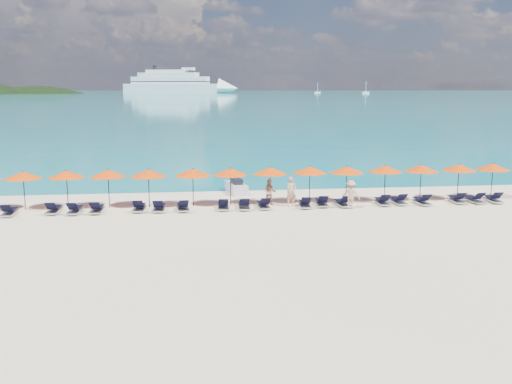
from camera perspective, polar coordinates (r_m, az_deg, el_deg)
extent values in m
plane|color=beige|center=(28.98, 0.72, -3.41)|extent=(1400.00, 1400.00, 0.00)
cube|color=#1FA9B2|center=(687.93, -6.73, 9.86)|extent=(1600.00, 1300.00, 0.01)
ellipsoid|color=black|center=(607.25, -20.97, 5.86)|extent=(162.00, 126.00, 85.50)
cube|color=white|center=(647.83, -8.39, 10.21)|extent=(108.18, 52.96, 9.78)
cone|color=white|center=(628.71, -2.77, 10.31)|extent=(27.27, 27.27, 21.52)
cube|color=white|center=(648.54, -8.58, 10.99)|extent=(86.86, 43.29, 7.82)
cube|color=white|center=(649.30, -8.76, 11.50)|extent=(67.89, 35.24, 4.89)
cube|color=white|center=(650.07, -8.93, 11.84)|extent=(46.56, 25.58, 3.42)
cube|color=black|center=(648.52, -8.58, 10.86)|extent=(87.94, 43.82, 0.88)
cube|color=black|center=(648.56, -8.58, 11.16)|extent=(85.78, 42.76, 0.88)
cylinder|color=black|center=(655.02, -10.07, 12.14)|extent=(4.30, 4.30, 5.38)
cube|color=white|center=(615.88, 6.17, 9.88)|extent=(6.15, 2.05, 1.64)
cylinder|color=white|center=(615.85, 6.18, 10.37)|extent=(0.37, 0.37, 10.25)
cube|color=white|center=(585.66, 10.92, 9.73)|extent=(6.80, 2.27, 1.81)
cylinder|color=white|center=(585.63, 10.94, 10.31)|extent=(0.41, 0.41, 11.33)
cube|color=silver|center=(37.95, -1.99, 0.43)|extent=(1.38, 2.77, 0.61)
cube|color=black|center=(37.66, -1.91, 1.03)|extent=(0.71, 1.18, 0.39)
cylinder|color=black|center=(38.49, -2.23, 1.49)|extent=(0.61, 0.16, 0.07)
imported|color=tan|center=(33.48, 3.55, 0.02)|extent=(0.74, 0.59, 1.78)
imported|color=tan|center=(33.91, 1.40, -0.02)|extent=(0.83, 0.58, 1.55)
imported|color=tan|center=(33.29, 9.46, -0.26)|extent=(1.19, 0.87, 1.67)
cylinder|color=black|center=(35.09, -22.17, 0.09)|extent=(0.05, 0.05, 2.20)
cone|color=#DF4205|center=(34.94, -22.28, 1.58)|extent=(2.10, 2.10, 0.42)
sphere|color=black|center=(34.91, -22.30, 1.93)|extent=(0.08, 0.08, 0.08)
cylinder|color=black|center=(34.62, -18.36, 0.21)|extent=(0.05, 0.05, 2.20)
cone|color=#DF4205|center=(34.47, -18.44, 1.71)|extent=(2.10, 2.10, 0.42)
sphere|color=black|center=(34.44, -18.47, 2.07)|extent=(0.08, 0.08, 0.08)
cylinder|color=black|center=(34.26, -14.52, 0.30)|extent=(0.05, 0.05, 2.20)
cone|color=#DF4205|center=(34.11, -14.59, 1.82)|extent=(2.10, 2.10, 0.42)
sphere|color=black|center=(34.08, -14.60, 2.19)|extent=(0.08, 0.08, 0.08)
cylinder|color=black|center=(33.85, -10.66, 0.34)|extent=(0.05, 0.05, 2.20)
cone|color=#DF4205|center=(33.70, -10.72, 1.88)|extent=(2.10, 2.10, 0.42)
sphere|color=black|center=(33.67, -10.73, 2.25)|extent=(0.08, 0.08, 0.08)
cylinder|color=black|center=(33.74, -6.31, 0.42)|extent=(0.05, 0.05, 2.20)
cone|color=#DF4205|center=(33.59, -6.34, 1.97)|extent=(2.10, 2.10, 0.42)
sphere|color=black|center=(33.56, -6.35, 2.34)|extent=(0.08, 0.08, 0.08)
cylinder|color=black|center=(33.81, -2.57, 0.50)|extent=(0.05, 0.05, 2.20)
cone|color=#DF4205|center=(33.67, -2.58, 2.04)|extent=(2.10, 2.10, 0.42)
sphere|color=black|center=(33.64, -2.58, 2.41)|extent=(0.08, 0.08, 0.08)
cylinder|color=black|center=(34.23, 1.41, 0.63)|extent=(0.05, 0.05, 2.20)
cone|color=#DF4205|center=(34.08, 1.42, 2.15)|extent=(2.10, 2.10, 0.42)
sphere|color=black|center=(34.05, 1.42, 2.52)|extent=(0.08, 0.08, 0.08)
cylinder|color=black|center=(34.71, 5.38, 0.72)|extent=(0.05, 0.05, 2.20)
cone|color=#DF4205|center=(34.56, 5.41, 2.23)|extent=(2.10, 2.10, 0.42)
sphere|color=black|center=(34.53, 5.41, 2.59)|extent=(0.08, 0.08, 0.08)
cylinder|color=black|center=(35.05, 9.01, 0.74)|extent=(0.05, 0.05, 2.20)
cone|color=#DF4205|center=(34.90, 9.06, 2.22)|extent=(2.10, 2.10, 0.42)
sphere|color=black|center=(34.87, 9.07, 2.58)|extent=(0.08, 0.08, 0.08)
cylinder|color=black|center=(35.92, 12.76, 0.84)|extent=(0.05, 0.05, 2.20)
cone|color=#DF4205|center=(35.79, 12.82, 2.29)|extent=(2.10, 2.10, 0.42)
sphere|color=black|center=(35.76, 12.83, 2.64)|extent=(0.08, 0.08, 0.08)
cylinder|color=black|center=(36.66, 16.13, 0.88)|extent=(0.05, 0.05, 2.20)
cone|color=#DF4205|center=(36.52, 16.20, 2.30)|extent=(2.10, 2.10, 0.42)
sphere|color=black|center=(36.49, 16.22, 2.64)|extent=(0.08, 0.08, 0.08)
cylinder|color=black|center=(37.74, 19.56, 0.95)|extent=(0.05, 0.05, 2.20)
cone|color=#DF4205|center=(37.61, 19.64, 2.33)|extent=(2.10, 2.10, 0.42)
sphere|color=black|center=(37.58, 19.66, 2.66)|extent=(0.08, 0.08, 0.08)
cylinder|color=black|center=(38.84, 22.52, 1.01)|extent=(0.05, 0.05, 2.20)
cone|color=#DF4205|center=(38.72, 22.62, 2.35)|extent=(2.10, 2.10, 0.42)
sphere|color=black|center=(38.69, 22.64, 2.67)|extent=(0.08, 0.08, 0.08)
cube|color=silver|center=(34.08, -23.44, -1.94)|extent=(0.67, 1.72, 0.06)
cube|color=black|center=(34.28, -23.36, -1.59)|extent=(0.58, 1.12, 0.04)
cube|color=black|center=(33.48, -23.73, -1.45)|extent=(0.57, 0.55, 0.43)
cube|color=silver|center=(33.77, -19.57, -1.78)|extent=(0.68, 1.72, 0.06)
cube|color=black|center=(33.97, -19.48, -1.42)|extent=(0.59, 1.12, 0.04)
cube|color=black|center=(33.17, -19.85, -1.29)|extent=(0.57, 0.56, 0.43)
cube|color=silver|center=(33.34, -17.66, -1.82)|extent=(0.70, 1.73, 0.06)
cube|color=black|center=(33.54, -17.58, -1.46)|extent=(0.60, 1.13, 0.04)
cube|color=black|center=(32.73, -17.92, -1.32)|extent=(0.58, 0.56, 0.43)
cube|color=silver|center=(33.16, -15.61, -1.77)|extent=(0.69, 1.73, 0.06)
cube|color=black|center=(33.37, -15.54, -1.41)|extent=(0.60, 1.12, 0.04)
cube|color=black|center=(32.55, -15.83, -1.27)|extent=(0.57, 0.56, 0.43)
cube|color=silver|center=(33.04, -11.57, -1.64)|extent=(0.71, 1.73, 0.06)
cube|color=black|center=(33.25, -11.53, -1.28)|extent=(0.61, 1.13, 0.04)
cube|color=black|center=(32.43, -11.73, -1.13)|extent=(0.58, 0.57, 0.43)
cube|color=silver|center=(32.79, -9.65, -1.66)|extent=(0.73, 1.74, 0.06)
cube|color=black|center=(33.00, -9.61, -1.30)|extent=(0.62, 1.13, 0.04)
cube|color=black|center=(32.18, -9.78, -1.16)|extent=(0.58, 0.57, 0.43)
cube|color=silver|center=(32.73, -7.33, -1.62)|extent=(0.79, 1.75, 0.06)
cube|color=black|center=(32.94, -7.38, -1.26)|extent=(0.66, 1.15, 0.04)
cube|color=black|center=(32.11, -7.25, -1.11)|extent=(0.60, 0.59, 0.43)
cube|color=silver|center=(32.85, -3.30, -1.51)|extent=(0.69, 1.72, 0.06)
cube|color=black|center=(33.07, -3.31, -1.15)|extent=(0.59, 1.12, 0.04)
cube|color=black|center=(32.23, -3.28, -1.00)|extent=(0.57, 0.56, 0.43)
cube|color=silver|center=(32.87, -1.20, -1.49)|extent=(0.71, 1.73, 0.06)
cube|color=black|center=(33.08, -1.22, -1.13)|extent=(0.61, 1.13, 0.04)
cube|color=black|center=(32.25, -1.16, -0.98)|extent=(0.58, 0.56, 0.43)
cube|color=silver|center=(33.09, 0.74, -1.41)|extent=(0.70, 1.73, 0.06)
cube|color=black|center=(33.30, 0.66, -1.05)|extent=(0.60, 1.13, 0.04)
cube|color=black|center=(32.48, 0.92, -0.90)|extent=(0.58, 0.56, 0.43)
cube|color=silver|center=(33.46, 4.90, -1.31)|extent=(0.77, 1.75, 0.06)
cube|color=black|center=(33.67, 4.85, -0.96)|extent=(0.64, 1.14, 0.04)
cube|color=black|center=(32.84, 5.02, -0.81)|extent=(0.59, 0.58, 0.43)
cube|color=silver|center=(33.93, 6.57, -1.18)|extent=(0.74, 1.74, 0.06)
cube|color=black|center=(34.14, 6.51, -0.83)|extent=(0.63, 1.14, 0.04)
cube|color=black|center=(33.32, 6.74, -0.68)|extent=(0.59, 0.57, 0.43)
cube|color=silver|center=(34.03, 8.62, -1.19)|extent=(0.78, 1.75, 0.06)
cube|color=black|center=(34.23, 8.48, -0.85)|extent=(0.65, 1.15, 0.04)
cube|color=black|center=(33.45, 8.97, -0.69)|extent=(0.60, 0.59, 0.43)
cube|color=silver|center=(34.90, 12.49, -1.03)|extent=(0.72, 1.73, 0.06)
cube|color=black|center=(35.11, 12.39, -0.69)|extent=(0.62, 1.13, 0.04)
cube|color=black|center=(34.31, 12.76, -0.54)|extent=(0.58, 0.57, 0.43)
cube|color=silver|center=(35.32, 14.00, -0.96)|extent=(0.70, 1.73, 0.06)
cube|color=black|center=(35.51, 13.85, -0.63)|extent=(0.60, 1.13, 0.04)
cube|color=black|center=(34.75, 14.39, -0.47)|extent=(0.58, 0.56, 0.43)
cube|color=silver|center=(35.55, 16.24, -0.99)|extent=(0.63, 1.70, 0.06)
cube|color=black|center=(35.74, 16.10, -0.66)|extent=(0.55, 1.10, 0.04)
cube|color=black|center=(34.98, 16.63, -0.51)|extent=(0.55, 0.54, 0.43)
cube|color=silver|center=(36.75, 19.42, -0.81)|extent=(0.71, 1.73, 0.06)
cube|color=black|center=(36.94, 19.28, -0.49)|extent=(0.61, 1.13, 0.04)
cube|color=black|center=(36.18, 19.79, -0.34)|extent=(0.58, 0.57, 0.43)
cube|color=silver|center=(37.12, 20.95, -0.80)|extent=(0.75, 1.74, 0.06)
cube|color=black|center=(37.29, 20.76, -0.49)|extent=(0.64, 1.14, 0.04)
cube|color=black|center=(36.59, 21.45, -0.33)|extent=(0.59, 0.58, 0.43)
cube|color=silver|center=(37.72, 22.60, -0.74)|extent=(0.78, 1.75, 0.06)
cube|color=black|center=(37.92, 22.47, -0.43)|extent=(0.65, 1.15, 0.04)
cube|color=black|center=(37.16, 22.99, -0.28)|extent=(0.60, 0.59, 0.43)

